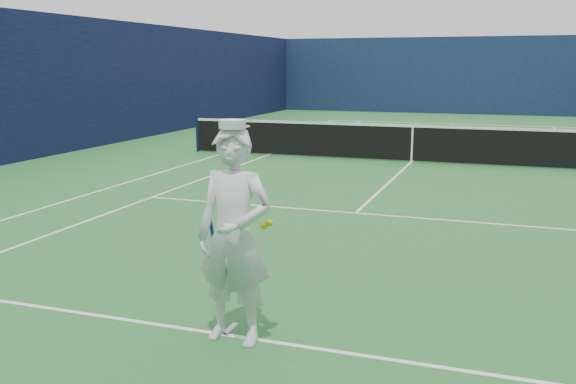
# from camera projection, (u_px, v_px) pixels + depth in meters

# --- Properties ---
(ground) EXTENTS (80.00, 80.00, 0.00)m
(ground) POSITION_uv_depth(u_px,v_px,m) (411.00, 162.00, 17.21)
(ground) COLOR #27672D
(ground) RESTS_ON ground
(court_markings) EXTENTS (11.03, 23.83, 0.01)m
(court_markings) POSITION_uv_depth(u_px,v_px,m) (411.00, 162.00, 17.21)
(court_markings) COLOR white
(court_markings) RESTS_ON ground
(windscreen_fence) EXTENTS (20.12, 36.12, 4.00)m
(windscreen_fence) POSITION_uv_depth(u_px,v_px,m) (414.00, 87.00, 16.82)
(windscreen_fence) COLOR #101E3D
(windscreen_fence) RESTS_ON ground
(tennis_net) EXTENTS (12.88, 0.09, 1.07)m
(tennis_net) POSITION_uv_depth(u_px,v_px,m) (412.00, 142.00, 17.10)
(tennis_net) COLOR #141E4C
(tennis_net) RESTS_ON ground
(tennis_player) EXTENTS (0.80, 0.53, 2.09)m
(tennis_player) POSITION_uv_depth(u_px,v_px,m) (234.00, 236.00, 5.91)
(tennis_player) COLOR white
(tennis_player) RESTS_ON ground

